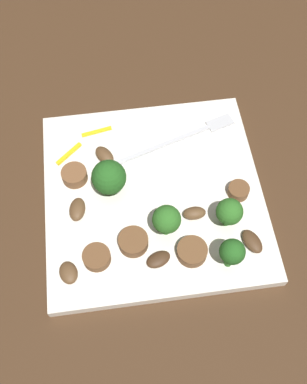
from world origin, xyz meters
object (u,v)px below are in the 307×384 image
at_px(mushroom_2, 77,209).
at_px(mushroom_4, 158,259).
at_px(broccoli_floret_2, 167,220).
at_px(mushroom_5, 105,155).
at_px(sausage_slice_4, 133,242).
at_px(mushroom_1, 252,241).
at_px(mushroom_0, 68,273).
at_px(pepper_strip_1, 69,154).
at_px(sausage_slice_1, 238,191).
at_px(sausage_slice_0, 192,252).
at_px(broccoli_floret_3, 232,252).
at_px(broccoli_floret_0, 109,177).
at_px(sausage_slice_2, 97,257).
at_px(mushroom_3, 194,213).
at_px(pepper_strip_0, 97,132).
at_px(plate, 154,195).
at_px(sausage_slice_3, 74,175).
at_px(fork, 182,138).
at_px(broccoli_floret_1, 229,212).

xyz_separation_m(mushroom_2, mushroom_4, (0.09, -0.08, -0.00)).
xyz_separation_m(broccoli_floret_2, mushroom_5, (-0.06, 0.11, -0.03)).
relative_size(mushroom_4, mushroom_5, 0.95).
distance_m(sausage_slice_4, mushroom_1, 0.14).
bearing_deg(mushroom_0, pepper_strip_1, 87.45).
bearing_deg(sausage_slice_1, sausage_slice_0, -134.73).
distance_m(broccoli_floret_3, mushroom_4, 0.08).
height_order(broccoli_floret_0, sausage_slice_4, broccoli_floret_0).
relative_size(sausage_slice_2, mushroom_5, 1.06).
xyz_separation_m(sausage_slice_0, sausage_slice_2, (-0.11, 0.01, -0.00)).
bearing_deg(broccoli_floret_0, broccoli_floret_3, -42.80).
distance_m(sausage_slice_1, mushroom_3, 0.06).
height_order(mushroom_0, mushroom_3, mushroom_3).
distance_m(broccoli_floret_0, pepper_strip_0, 0.09).
xyz_separation_m(plate, sausage_slice_2, (-0.08, -0.08, 0.01)).
bearing_deg(sausage_slice_3, mushroom_0, -96.09).
bearing_deg(sausage_slice_1, mushroom_0, -160.04).
relative_size(broccoli_floret_0, sausage_slice_4, 1.46).
xyz_separation_m(sausage_slice_1, mushroom_0, (-0.21, -0.08, -0.00)).
distance_m(mushroom_3, mushroom_5, 0.14).
bearing_deg(plate, sausage_slice_1, -8.69).
bearing_deg(broccoli_floret_3, sausage_slice_1, 70.24).
distance_m(mushroom_3, pepper_strip_1, 0.18).
bearing_deg(mushroom_1, fork, 109.66).
bearing_deg(sausage_slice_1, plate, 171.31).
bearing_deg(pepper_strip_1, fork, 2.01).
relative_size(sausage_slice_1, pepper_strip_0, 0.64).
height_order(mushroom_0, mushroom_4, mushroom_0).
bearing_deg(pepper_strip_1, mushroom_5, -13.94).
bearing_deg(mushroom_2, mushroom_5, 62.00).
distance_m(plate, mushroom_5, 0.08).
xyz_separation_m(broccoli_floret_0, mushroom_4, (0.05, -0.10, -0.03)).
relative_size(broccoli_floret_1, mushroom_5, 1.52).
bearing_deg(mushroom_5, broccoli_floret_3, -51.95).
bearing_deg(mushroom_2, fork, 32.29).
height_order(mushroom_3, pepper_strip_1, mushroom_3).
height_order(broccoli_floret_0, broccoli_floret_3, same).
distance_m(plate, sausage_slice_1, 0.11).
bearing_deg(mushroom_2, mushroom_0, -100.32).
relative_size(sausage_slice_1, sausage_slice_2, 0.81).
height_order(sausage_slice_4, mushroom_1, sausage_slice_4).
bearing_deg(broccoli_floret_2, broccoli_floret_0, 132.12).
relative_size(fork, mushroom_5, 5.75).
bearing_deg(broccoli_floret_0, broccoli_floret_1, -25.99).
relative_size(sausage_slice_4, pepper_strip_0, 0.86).
relative_size(sausage_slice_0, mushroom_3, 1.28).
relative_size(broccoli_floret_1, sausage_slice_0, 1.32).
height_order(plate, sausage_slice_2, sausage_slice_2).
xyz_separation_m(sausage_slice_3, sausage_slice_4, (0.06, -0.10, 0.00)).
relative_size(mushroom_1, mushroom_3, 1.16).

